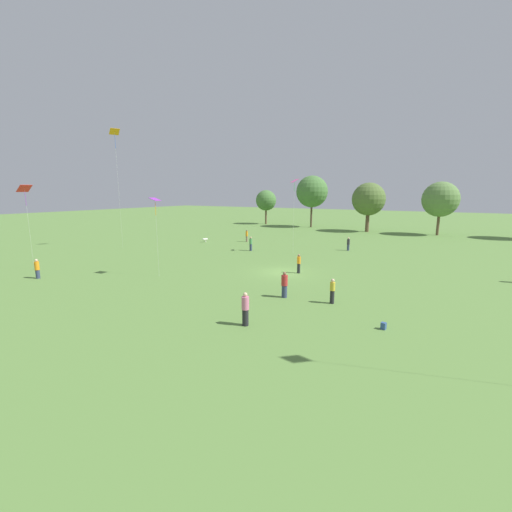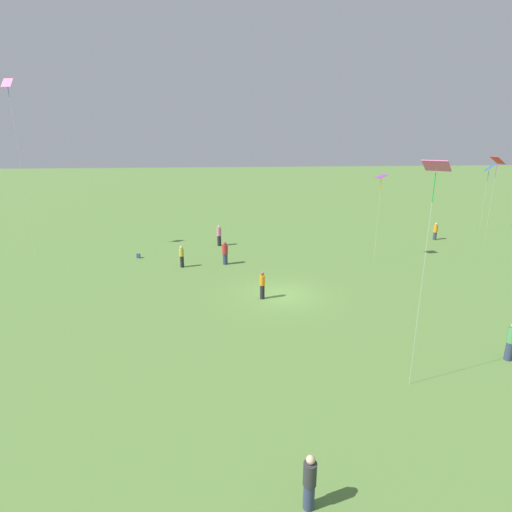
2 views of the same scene
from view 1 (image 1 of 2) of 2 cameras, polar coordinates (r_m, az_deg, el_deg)
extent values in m
plane|color=#5B843D|center=(32.22, 4.59, -2.75)|extent=(240.00, 240.00, 0.00)
cylinder|color=brown|center=(81.01, 1.67, 6.67)|extent=(0.42, 0.42, 3.74)
sphere|color=#477538|center=(80.84, 1.68, 9.25)|extent=(4.75, 4.75, 4.75)
cylinder|color=brown|center=(74.56, 9.19, 6.70)|extent=(0.40, 0.40, 5.04)
sphere|color=#477538|center=(74.40, 9.31, 10.55)|extent=(6.65, 6.65, 6.65)
cylinder|color=brown|center=(68.32, 18.06, 5.47)|extent=(0.68, 0.68, 3.84)
sphere|color=#516B33|center=(68.11, 18.26, 9.00)|extent=(6.11, 6.11, 6.11)
cylinder|color=brown|center=(67.63, 28.07, 4.74)|extent=(0.45, 0.45, 3.95)
sphere|color=#5B7F42|center=(67.42, 28.39, 8.32)|extent=(6.02, 6.02, 6.02)
cylinder|color=#333D5B|center=(43.92, -0.88, 1.45)|extent=(0.46, 0.46, 0.87)
cylinder|color=#4C9956|center=(43.80, -0.88, 2.46)|extent=(0.54, 0.54, 0.69)
sphere|color=tan|center=(43.74, -0.88, 3.06)|extent=(0.24, 0.24, 0.24)
cylinder|color=#847056|center=(51.92, -1.55, 2.85)|extent=(0.41, 0.41, 0.85)
cylinder|color=orange|center=(51.82, -1.55, 3.71)|extent=(0.48, 0.48, 0.72)
sphere|color=brown|center=(51.76, -1.55, 4.24)|extent=(0.24, 0.24, 0.24)
cylinder|color=#232328|center=(19.57, -1.78, -10.19)|extent=(0.47, 0.47, 0.95)
cylinder|color=pink|center=(19.29, -1.80, -7.84)|extent=(0.56, 0.56, 0.75)
sphere|color=beige|center=(19.14, -1.81, -6.44)|extent=(0.24, 0.24, 0.24)
cylinder|color=#232328|center=(32.01, 7.12, -2.06)|extent=(0.39, 0.39, 0.90)
cylinder|color=orange|center=(31.85, 7.15, -0.70)|extent=(0.46, 0.46, 0.65)
sphere|color=brown|center=(31.76, 7.17, 0.09)|extent=(0.24, 0.24, 0.24)
cylinder|color=#333D5B|center=(24.63, 4.75, -5.90)|extent=(0.49, 0.49, 0.88)
cylinder|color=#B72D2D|center=(24.41, 4.78, -4.07)|extent=(0.58, 0.58, 0.74)
sphere|color=brown|center=(24.29, 4.79, -2.95)|extent=(0.24, 0.24, 0.24)
cylinder|color=#232328|center=(23.81, 12.57, -6.68)|extent=(0.35, 0.35, 0.90)
cylinder|color=gold|center=(23.60, 12.64, -4.97)|extent=(0.42, 0.42, 0.58)
sphere|color=beige|center=(23.50, 12.68, -4.01)|extent=(0.24, 0.24, 0.24)
cylinder|color=#333D5B|center=(45.66, 15.11, 1.38)|extent=(0.36, 0.36, 0.79)
cylinder|color=#333338|center=(45.56, 15.15, 2.30)|extent=(0.42, 0.42, 0.69)
sphere|color=beige|center=(45.49, 15.18, 2.88)|extent=(0.24, 0.24, 0.24)
cylinder|color=#333D5B|center=(35.41, -32.59, -2.56)|extent=(0.46, 0.46, 0.76)
cylinder|color=orange|center=(35.27, -32.71, -1.39)|extent=(0.54, 0.54, 0.72)
sphere|color=beige|center=(35.19, -32.79, -0.62)|extent=(0.24, 0.24, 0.24)
cube|color=orange|center=(49.81, -22.53, 18.61)|extent=(1.38, 1.48, 0.68)
cylinder|color=blue|center=(49.64, -22.42, 17.22)|extent=(0.04, 0.04, 1.74)
cylinder|color=silver|center=(49.22, -21.90, 9.96)|extent=(0.01, 0.01, 15.02)
cube|color=#E54C99|center=(42.08, 6.42, 12.36)|extent=(1.17, 1.17, 0.41)
cylinder|color=green|center=(42.07, 6.40, 11.33)|extent=(0.04, 0.04, 0.99)
cylinder|color=silver|center=(42.17, 6.30, 6.40)|extent=(0.01, 0.01, 8.76)
cube|color=purple|center=(30.99, -16.48, 9.07)|extent=(0.83, 0.86, 0.28)
cylinder|color=orange|center=(31.02, -16.40, 7.57)|extent=(0.04, 0.04, 1.15)
cylinder|color=silver|center=(31.25, -16.15, 2.81)|extent=(0.01, 0.01, 6.82)
cube|color=red|center=(39.12, -34.17, 9.30)|extent=(0.94, 1.13, 0.66)
cylinder|color=purple|center=(39.13, -34.02, 7.90)|extent=(0.04, 0.04, 1.27)
cylinder|color=silver|center=(39.28, -33.58, 3.67)|extent=(0.01, 0.01, 7.76)
cylinder|color=silver|center=(52.18, -8.40, 2.77)|extent=(0.52, 0.67, 0.32)
sphere|color=silver|center=(51.99, -8.78, 2.79)|extent=(0.29, 0.29, 0.29)
cylinder|color=silver|center=(52.22, -8.40, 2.46)|extent=(0.14, 0.14, 0.26)
cube|color=#33518C|center=(20.39, 20.48, -10.86)|extent=(0.30, 0.28, 0.39)
camera|label=2|loc=(52.77, 20.54, 12.39)|focal=28.00mm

